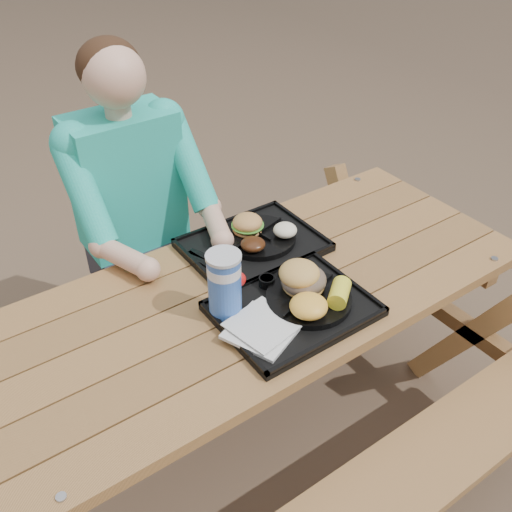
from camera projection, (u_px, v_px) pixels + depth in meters
ground at (256, 435)px, 2.25m from camera, size 60.00×60.00×0.00m
picnic_table at (256, 370)px, 2.02m from camera, size 1.80×1.49×0.75m
tray_near at (293, 310)px, 1.71m from camera, size 0.45×0.35×0.02m
tray_far at (253, 246)px, 1.97m from camera, size 0.45×0.35×0.02m
plate_near at (309, 299)px, 1.72m from camera, size 0.26×0.26×0.02m
plate_far at (258, 237)px, 1.98m from camera, size 0.26×0.26×0.02m
napkin_stack at (262, 329)px, 1.61m from camera, size 0.23×0.23×0.02m
soda_cup at (225, 285)px, 1.63m from camera, size 0.10×0.10×0.20m
condiment_bbq at (267, 281)px, 1.77m from camera, size 0.05×0.05×0.03m
condiment_mustard at (285, 276)px, 1.80m from camera, size 0.04×0.04×0.03m
sandwich at (304, 269)px, 1.71m from camera, size 0.13×0.13×0.14m
mac_cheese at (309, 306)px, 1.63m from camera, size 0.11×0.11×0.06m
corn_cob at (339, 293)px, 1.68m from camera, size 0.14×0.14×0.06m
cutlery_far at (210, 259)px, 1.89m from camera, size 0.10×0.17×0.01m
burger at (247, 219)px, 1.97m from camera, size 0.11×0.11×0.09m
baked_beans at (253, 244)px, 1.89m from camera, size 0.08×0.08×0.04m
potato_salad at (285, 230)px, 1.95m from camera, size 0.08×0.08×0.05m
diner at (137, 234)px, 2.24m from camera, size 0.48×0.84×1.28m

